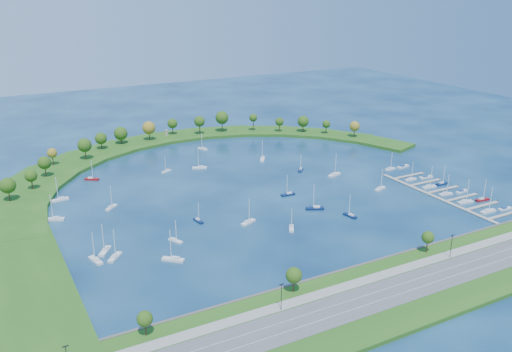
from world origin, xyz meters
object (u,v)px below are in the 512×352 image
docked_boat_3 (482,199)px  docked_boat_4 (446,193)px  moored_boat_4 (92,178)px  harbor_tower (166,133)px  docked_boat_11 (403,167)px  moored_boat_3 (175,240)px  docked_boat_8 (411,179)px  moored_boat_16 (60,199)px  docked_boat_5 (462,191)px  moored_boat_15 (96,260)px  moored_boat_10 (248,222)px  docked_boat_2 (465,201)px  docked_boat_9 (426,177)px  moored_boat_1 (173,259)px  moored_boat_5 (198,220)px  docked_boat_0 (488,211)px  dock_system (446,195)px  moored_boat_8 (334,174)px  docked_boat_1 (505,209)px  moored_boat_2 (203,148)px  moored_boat_13 (315,208)px  moored_boat_7 (262,158)px  docked_boat_10 (390,168)px  docked_boat_6 (429,186)px  moored_boat_6 (301,169)px  moored_boat_21 (380,188)px  moored_boat_19 (115,256)px  moored_boat_14 (291,228)px  moored_boat_11 (288,194)px  moored_boat_12 (105,250)px  moored_boat_20 (111,207)px  docked_boat_7 (442,183)px

docked_boat_3 → docked_boat_4: bearing=131.9°
moored_boat_4 → harbor_tower: bearing=77.0°
docked_boat_11 → moored_boat_3: bearing=-177.4°
docked_boat_3 → docked_boat_8: size_ratio=1.06×
moored_boat_16 → docked_boat_5: moored_boat_16 is taller
moored_boat_15 → moored_boat_16: size_ratio=0.96×
moored_boat_10 → docked_boat_5: (121.02, -18.94, -0.30)m
moored_boat_4 → docked_boat_2: (162.01, -127.64, 0.03)m
docked_boat_5 → docked_boat_9: 26.55m
moored_boat_1 → moored_boat_5: (24.11, 31.43, -0.10)m
moored_boat_4 → docked_boat_0: bearing=-7.8°
docked_boat_5 → moored_boat_5: bearing=159.2°
dock_system → moored_boat_8: (-34.00, 54.37, 0.60)m
moored_boat_4 → docked_boat_1: 224.35m
harbor_tower → docked_boat_9: (103.99, -154.65, -3.71)m
moored_boat_2 → moored_boat_1: bearing=129.2°
moored_boat_13 → docked_boat_8: bearing=-146.9°
moored_boat_15 → dock_system: bearing=-107.8°
dock_system → moored_boat_7: 116.29m
docked_boat_4 → docked_boat_10: 46.78m
moored_boat_7 → docked_boat_6: moored_boat_7 is taller
docked_boat_4 → docked_boat_10: (2.41, 46.72, -0.02)m
dock_system → docked_boat_1: (10.69, -28.38, 0.23)m
moored_boat_2 → moored_boat_13: moored_boat_13 is taller
moored_boat_8 → docked_boat_6: size_ratio=1.07×
moored_boat_6 → moored_boat_21: bearing=67.8°
moored_boat_19 → docked_boat_0: docked_boat_0 is taller
moored_boat_14 → docked_boat_10: size_ratio=1.00×
moored_boat_1 → docked_boat_4: bearing=-137.7°
docked_boat_9 → moored_boat_11: bearing=174.0°
docked_boat_3 → moored_boat_14: bearing=177.8°
moored_boat_8 → moored_boat_11: size_ratio=1.17×
moored_boat_8 → docked_boat_0: 88.05m
dock_system → moored_boat_15: moored_boat_15 is taller
moored_boat_12 → docked_boat_9: size_ratio=1.49×
moored_boat_20 → moored_boat_3: bearing=-116.6°
moored_boat_19 → docked_boat_0: (175.13, -39.89, 0.02)m
moored_boat_5 → moored_boat_6: 93.32m
docked_boat_7 → docked_boat_11: (1.84, 33.72, -0.22)m
docked_boat_11 → moored_boat_20: bearing=165.0°
moored_boat_2 → moored_boat_4: size_ratio=0.98×
moored_boat_4 → moored_boat_21: 164.26m
moored_boat_21 → moored_boat_10: bearing=166.3°
moored_boat_21 → docked_boat_1: bearing=-72.6°
docked_boat_4 → harbor_tower: bearing=127.0°
moored_boat_21 → docked_boat_3: size_ratio=1.01×
moored_boat_5 → docked_boat_3: 148.26m
docked_boat_11 → docked_boat_8: bearing=-130.3°
moored_boat_3 → moored_boat_6: size_ratio=1.00×
dock_system → moored_boat_5: (-130.34, 31.15, 0.51)m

